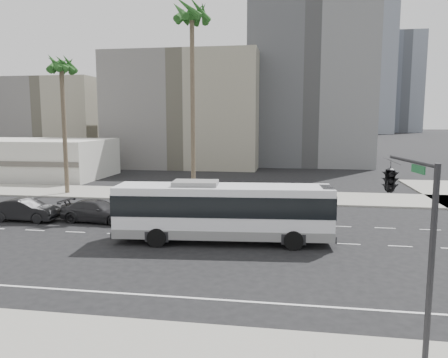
% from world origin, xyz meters
% --- Properties ---
extents(ground, '(700.00, 700.00, 0.00)m').
position_xyz_m(ground, '(0.00, 0.00, 0.00)').
color(ground, black).
rests_on(ground, ground).
extents(sidewalk_north, '(120.00, 7.00, 0.15)m').
position_xyz_m(sidewalk_north, '(0.00, 15.50, 0.07)').
color(sidewalk_north, gray).
rests_on(sidewalk_north, ground).
extents(commercial_low, '(22.00, 12.16, 5.00)m').
position_xyz_m(commercial_low, '(-30.00, 25.99, 2.50)').
color(commercial_low, beige).
rests_on(commercial_low, ground).
extents(midrise_beige_west, '(24.00, 18.00, 18.00)m').
position_xyz_m(midrise_beige_west, '(-12.00, 45.00, 9.00)').
color(midrise_beige_west, slate).
rests_on(midrise_beige_west, ground).
extents(midrise_gray_center, '(20.00, 20.00, 26.00)m').
position_xyz_m(midrise_gray_center, '(8.00, 52.00, 13.00)').
color(midrise_gray_center, '#545659').
rests_on(midrise_gray_center, ground).
extents(midrise_beige_far, '(18.00, 16.00, 15.00)m').
position_xyz_m(midrise_beige_far, '(-38.00, 50.00, 7.50)').
color(midrise_beige_far, slate).
rests_on(midrise_beige_far, ground).
extents(civic_tower, '(42.00, 42.00, 129.00)m').
position_xyz_m(civic_tower, '(-2.00, 250.00, 38.83)').
color(civic_tower, beige).
rests_on(civic_tower, ground).
extents(highrise_right, '(26.00, 26.00, 70.00)m').
position_xyz_m(highrise_right, '(45.00, 230.00, 35.00)').
color(highrise_right, slate).
rests_on(highrise_right, ground).
extents(highrise_far, '(22.00, 22.00, 60.00)m').
position_xyz_m(highrise_far, '(70.00, 260.00, 30.00)').
color(highrise_far, slate).
rests_on(highrise_far, ground).
extents(city_bus, '(13.53, 4.12, 3.83)m').
position_xyz_m(city_bus, '(1.30, -0.68, 2.01)').
color(city_bus, white).
rests_on(city_bus, ground).
extents(car_a, '(2.68, 5.74, 1.62)m').
position_xyz_m(car_a, '(-8.85, 3.17, 0.81)').
color(car_a, '#272729').
rests_on(car_a, ground).
extents(car_b, '(1.85, 5.11, 1.68)m').
position_xyz_m(car_b, '(-14.35, 2.59, 0.84)').
color(car_b, black).
rests_on(car_b, ground).
extents(traffic_signal, '(2.96, 3.98, 6.37)m').
position_xyz_m(traffic_signal, '(9.03, -11.01, 5.31)').
color(traffic_signal, '#262628').
rests_on(traffic_signal, ground).
extents(palm_near, '(5.52, 5.52, 18.57)m').
position_xyz_m(palm_near, '(-4.06, 14.12, 16.82)').
color(palm_near, brown).
rests_on(palm_near, ground).
extents(palm_mid, '(4.53, 4.53, 14.03)m').
position_xyz_m(palm_mid, '(-17.39, 14.20, 12.62)').
color(palm_mid, brown).
rests_on(palm_mid, ground).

